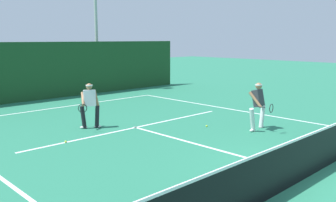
{
  "coord_description": "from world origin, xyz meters",
  "views": [
    {
      "loc": [
        -7.83,
        -3.45,
        3.07
      ],
      "look_at": [
        0.57,
        5.26,
        1.0
      ],
      "focal_mm": 39.2,
      "sensor_mm": 36.0,
      "label": 1
    }
  ],
  "objects_px": {
    "player_far": "(90,104)",
    "tennis_ball_extra": "(66,142)",
    "player_near": "(258,104)",
    "tennis_ball": "(207,126)",
    "light_pole": "(96,10)"
  },
  "relations": [
    {
      "from": "player_far",
      "to": "tennis_ball_extra",
      "type": "distance_m",
      "value": 2.01
    },
    {
      "from": "player_near",
      "to": "player_far",
      "type": "bearing_deg",
      "value": -54.05
    },
    {
      "from": "player_far",
      "to": "player_near",
      "type": "bearing_deg",
      "value": 161.94
    },
    {
      "from": "player_far",
      "to": "light_pole",
      "type": "xyz_separation_m",
      "value": [
        5.44,
        7.79,
        3.84
      ]
    },
    {
      "from": "player_near",
      "to": "player_far",
      "type": "distance_m",
      "value": 5.74
    },
    {
      "from": "tennis_ball_extra",
      "to": "player_near",
      "type": "bearing_deg",
      "value": -29.2
    },
    {
      "from": "tennis_ball",
      "to": "light_pole",
      "type": "bearing_deg",
      "value": 77.14
    },
    {
      "from": "tennis_ball_extra",
      "to": "light_pole",
      "type": "distance_m",
      "value": 12.17
    },
    {
      "from": "tennis_ball",
      "to": "light_pole",
      "type": "xyz_separation_m",
      "value": [
        2.39,
        10.47,
        4.66
      ]
    },
    {
      "from": "player_near",
      "to": "player_far",
      "type": "relative_size",
      "value": 1.03
    },
    {
      "from": "player_near",
      "to": "tennis_ball",
      "type": "distance_m",
      "value": 1.92
    },
    {
      "from": "player_far",
      "to": "tennis_ball_extra",
      "type": "bearing_deg",
      "value": 62.33
    },
    {
      "from": "player_near",
      "to": "tennis_ball",
      "type": "height_order",
      "value": "player_near"
    },
    {
      "from": "tennis_ball_extra",
      "to": "light_pole",
      "type": "height_order",
      "value": "light_pole"
    },
    {
      "from": "player_far",
      "to": "light_pole",
      "type": "height_order",
      "value": "light_pole"
    }
  ]
}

